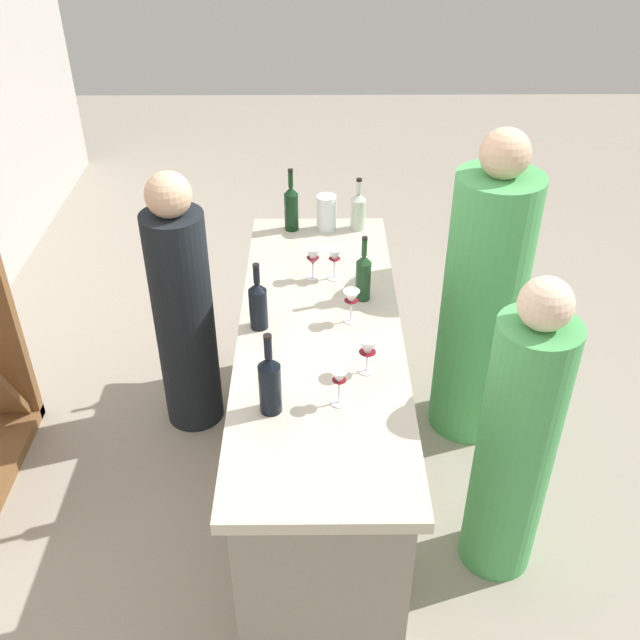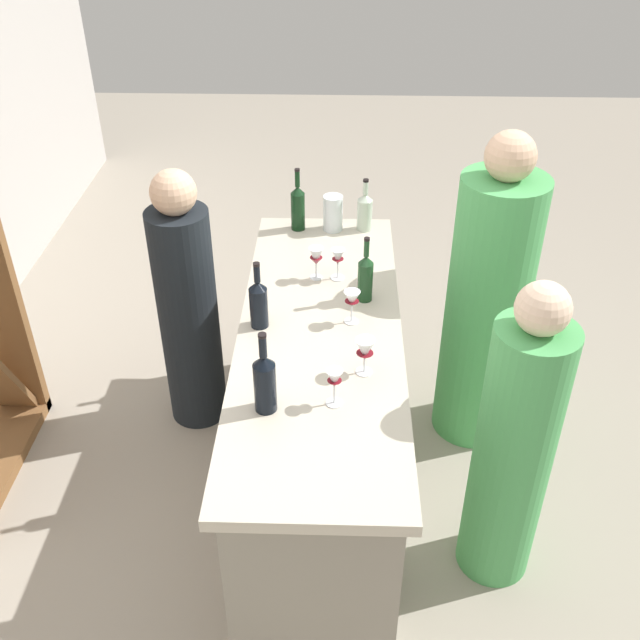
{
  "view_description": "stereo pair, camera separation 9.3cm",
  "coord_description": "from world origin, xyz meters",
  "views": [
    {
      "loc": [
        -2.51,
        0.02,
        2.72
      ],
      "look_at": [
        0.0,
        0.0,
        0.97
      ],
      "focal_mm": 41.08,
      "sensor_mm": 36.0,
      "label": 1
    },
    {
      "loc": [
        -2.51,
        -0.07,
        2.72
      ],
      "look_at": [
        0.0,
        0.0,
        0.97
      ],
      "focal_mm": 41.08,
      "sensor_mm": 36.0,
      "label": 2
    }
  ],
  "objects": [
    {
      "name": "wine_bottle_leftmost_near_black",
      "position": [
        -0.5,
        0.18,
        1.05
      ],
      "size": [
        0.08,
        0.08,
        0.34
      ],
      "color": "black",
      "rests_on": "bar_counter"
    },
    {
      "name": "wine_glass_near_right",
      "position": [
        0.42,
        -0.07,
        1.02
      ],
      "size": [
        0.07,
        0.07,
        0.15
      ],
      "color": "white",
      "rests_on": "bar_counter"
    },
    {
      "name": "person_server_behind",
      "position": [
        0.5,
        0.68,
        0.67
      ],
      "size": [
        0.36,
        0.36,
        1.42
      ],
      "rotation": [
        0.0,
        0.0,
        -1.81
      ],
      "color": "black",
      "rests_on": "ground"
    },
    {
      "name": "water_pitcher",
      "position": [
        0.91,
        -0.04,
        1.01
      ],
      "size": [
        0.1,
        0.1,
        0.19
      ],
      "color": "silver",
      "rests_on": "bar_counter"
    },
    {
      "name": "ground_plane",
      "position": [
        0.0,
        0.0,
        0.0
      ],
      "size": [
        12.0,
        12.0,
        0.0
      ],
      "primitive_type": "plane",
      "color": "#9E9384"
    },
    {
      "name": "bar_counter",
      "position": [
        0.0,
        0.0,
        0.46
      ],
      "size": [
        2.06,
        0.69,
        0.92
      ],
      "color": "gray",
      "rests_on": "ground"
    },
    {
      "name": "wine_glass_near_center",
      "position": [
        0.06,
        -0.13,
        1.03
      ],
      "size": [
        0.07,
        0.07,
        0.15
      ],
      "color": "white",
      "rests_on": "bar_counter"
    },
    {
      "name": "wine_glass_near_left",
      "position": [
        -0.28,
        -0.18,
        1.02
      ],
      "size": [
        0.08,
        0.08,
        0.16
      ],
      "color": "white",
      "rests_on": "bar_counter"
    },
    {
      "name": "wine_bottle_rightmost_clear_pale",
      "position": [
        0.91,
        -0.2,
        1.02
      ],
      "size": [
        0.08,
        0.08,
        0.28
      ],
      "color": "#B7C6B2",
      "rests_on": "bar_counter"
    },
    {
      "name": "wine_glass_far_left",
      "position": [
        -0.47,
        -0.07,
        1.03
      ],
      "size": [
        0.06,
        0.06,
        0.15
      ],
      "color": "white",
      "rests_on": "bar_counter"
    },
    {
      "name": "wine_bottle_center_olive_green",
      "position": [
        0.24,
        -0.19,
        1.04
      ],
      "size": [
        0.07,
        0.07,
        0.31
      ],
      "color": "#193D1E",
      "rests_on": "bar_counter"
    },
    {
      "name": "wine_bottle_second_left_near_black",
      "position": [
        0.03,
        0.26,
        1.03
      ],
      "size": [
        0.08,
        0.08,
        0.31
      ],
      "color": "black",
      "rests_on": "bar_counter"
    },
    {
      "name": "person_center_guest",
      "position": [
        0.44,
        -0.79,
        0.75
      ],
      "size": [
        0.41,
        0.41,
        1.63
      ],
      "rotation": [
        0.0,
        0.0,
        1.61
      ],
      "color": "#4CA559",
      "rests_on": "ground"
    },
    {
      "name": "wine_bottle_second_right_dark_green",
      "position": [
        0.91,
        0.14,
        1.05
      ],
      "size": [
        0.07,
        0.07,
        0.33
      ],
      "color": "black",
      "rests_on": "bar_counter"
    },
    {
      "name": "wine_glass_far_center",
      "position": [
        0.42,
        0.03,
        1.03
      ],
      "size": [
        0.07,
        0.07,
        0.16
      ],
      "color": "white",
      "rests_on": "bar_counter"
    },
    {
      "name": "person_left_guest",
      "position": [
        -0.43,
        -0.77,
        0.66
      ],
      "size": [
        0.32,
        0.32,
        1.43
      ],
      "rotation": [
        0.0,
        0.0,
        1.55
      ],
      "color": "#4CA559",
      "rests_on": "ground"
    }
  ]
}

